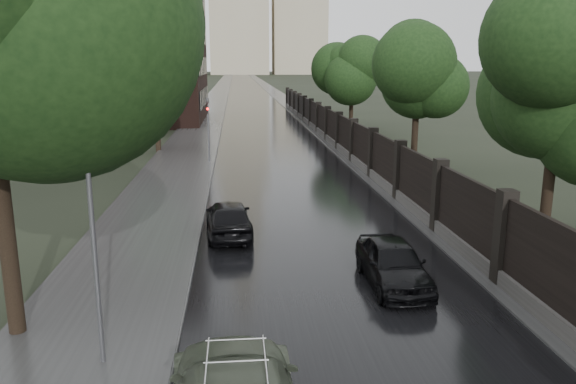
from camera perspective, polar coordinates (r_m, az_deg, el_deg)
The scene contains 13 objects.
road at distance 199.15m, azimuth -4.62°, elevation 11.22°, with size 8.00×420.00×0.02m, color black.
sidewalk_left at distance 199.16m, azimuth -6.38°, elevation 11.20°, with size 4.00×420.00×0.16m, color #2D2D2D.
verge_right at distance 199.30m, azimuth -3.01°, elevation 11.25°, with size 3.00×420.00×0.08m, color #2D2D2D.
fence_right at distance 41.99m, azimuth 4.70°, elevation 6.09°, with size 0.45×75.72×2.70m.
tree_left_far at distance 39.42m, azimuth -13.39°, elevation 11.51°, with size 4.25×4.25×7.39m.
tree_right_a at distance 19.86m, azimuth 25.72°, elevation 8.63°, with size 4.08×4.08×7.01m.
tree_right_b at distance 32.67m, azimuth 13.02°, elevation 10.78°, with size 4.08×4.08×7.01m.
tree_right_c at distance 50.09m, azimuth 6.52°, elevation 11.68°, with size 4.08×4.08×7.01m.
lamp_post at distance 11.40m, azimuth -19.14°, elevation -4.84°, with size 0.25×0.12×5.11m.
traffic_light at distance 34.27m, azimuth -8.10°, elevation 6.79°, with size 0.16×0.32×4.00m.
brick_building at distance 63.07m, azimuth -20.18°, elevation 15.84°, with size 24.00×18.00×20.00m, color black.
hatchback_left at distance 20.02m, azimuth -6.05°, elevation -2.62°, with size 1.56×3.88×1.32m, color black.
car_right_near at distance 15.84m, azimuth 10.63°, elevation -7.08°, with size 1.53×3.79×1.29m, color black.
Camera 1 is at (-2.63, -9.04, 6.02)m, focal length 35.00 mm.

